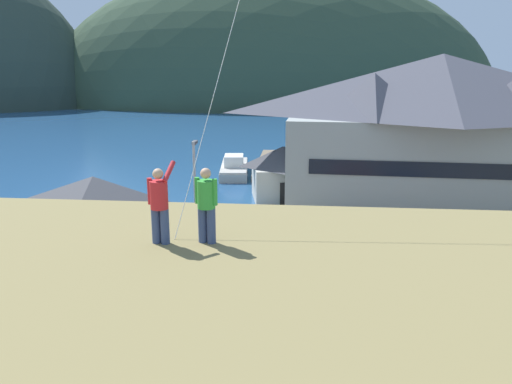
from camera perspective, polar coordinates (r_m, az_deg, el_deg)
The scene contains 20 objects.
ground_plane at distance 22.63m, azimuth -2.87°, elevation -15.77°, with size 600.00×600.00×0.00m, color #66604C.
parking_lot_pad at distance 27.01m, azimuth -1.34°, elevation -10.37°, with size 40.00×20.00×0.10m, color gray.
bay_water at distance 80.21m, azimuth 3.24°, elevation 6.26°, with size 360.00×84.00×0.03m, color navy.
far_hill_east_peak at distance 141.30m, azimuth 0.84°, elevation 9.81°, with size 123.08×52.41×72.23m, color #334733.
harbor_lodge at distance 42.81m, azimuth 19.81°, elevation 6.92°, with size 25.22×12.99×12.01m.
storage_shed_near_lot at distance 30.53m, azimuth -17.59°, elevation -2.85°, with size 7.37×5.64×5.14m.
storage_shed_waterside at distance 42.80m, azimuth 3.05°, elevation 2.27°, with size 6.15×6.14×4.58m.
wharf_dock at distance 56.32m, azimuth 1.84°, elevation 3.13°, with size 3.20×15.02×0.70m.
moored_boat_wharfside at distance 52.61m, azimuth -2.48°, elevation 2.73°, with size 3.57×8.71×2.16m.
moored_boat_outer_mooring at distance 53.39m, azimuth 5.13°, elevation 2.86°, with size 2.05×5.79×2.16m.
parked_car_front_row_red at distance 23.78m, azimuth -21.01°, elevation -12.31°, with size 4.35×2.36×1.82m.
parked_car_back_row_right at distance 29.73m, azimuth 21.12°, elevation -6.89°, with size 4.32×2.29×1.82m.
parked_car_lone_by_shed at distance 27.38m, azimuth 12.36°, elevation -8.05°, with size 4.30×2.26×1.82m.
parked_car_front_row_silver at distance 23.81m, azimuth 24.20°, elevation -12.60°, with size 4.32×2.29×1.82m.
parked_car_back_row_left at distance 22.17m, azimuth 8.40°, elevation -13.46°, with size 4.31×2.27×1.82m.
parked_car_front_row_end at distance 28.39m, azimuth -0.03°, elevation -6.87°, with size 4.26×2.17×1.82m.
parked_car_mid_row_center at distance 21.93m, azimuth -5.25°, elevation -13.69°, with size 4.29×2.22×1.82m.
parking_light_pole at distance 31.51m, azimuth -6.89°, elevation 0.67°, with size 0.24×0.78×6.62m.
person_kite_flyer at distance 11.53m, azimuth -10.83°, elevation -1.22°, with size 0.59×0.63×1.86m.
person_companion at distance 11.42m, azimuth -5.62°, elevation -1.25°, with size 0.53×0.40×1.74m.
Camera 1 is at (2.90, -19.35, 11.38)m, focal length 35.49 mm.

